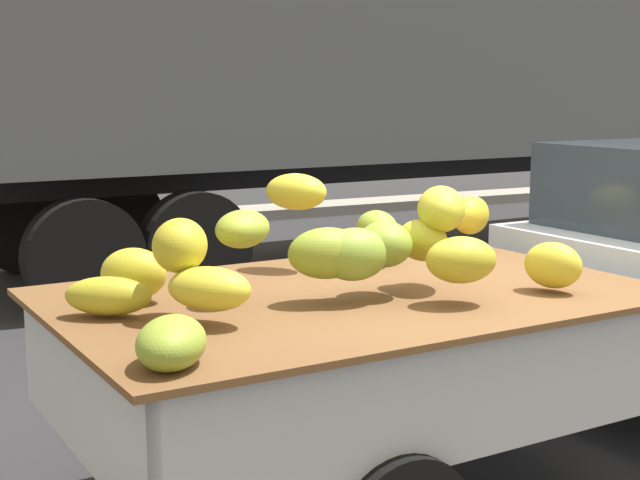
% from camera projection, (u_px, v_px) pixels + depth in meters
% --- Properties ---
extents(curb_strip, '(80.00, 0.80, 0.16)m').
position_uv_depth(curb_strip, '(72.00, 225.00, 13.17)').
color(curb_strip, gray).
rests_on(curb_strip, ground).
extents(pickup_truck, '(5.02, 2.05, 1.70)m').
position_uv_depth(pickup_truck, '(627.00, 288.00, 5.30)').
color(pickup_truck, silver).
rests_on(pickup_truck, ground).
extents(semi_trailer, '(12.12, 3.22, 3.95)m').
position_uv_depth(semi_trailer, '(420.00, 47.00, 11.16)').
color(semi_trailer, '#4C5156').
rests_on(semi_trailer, ground).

